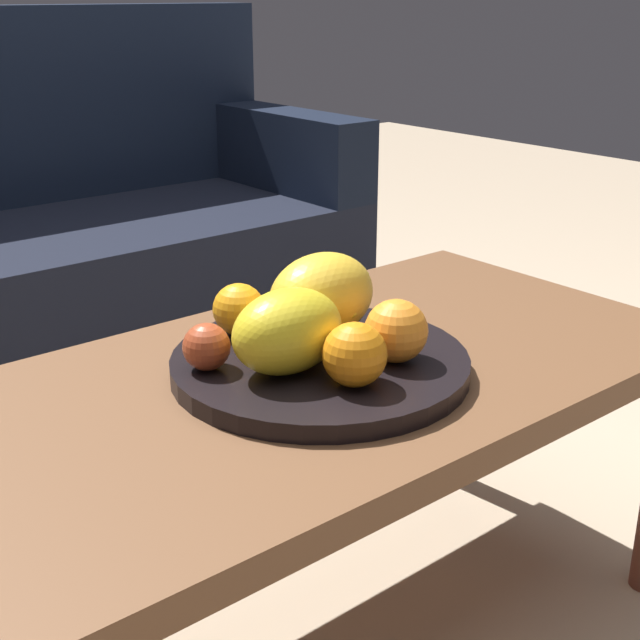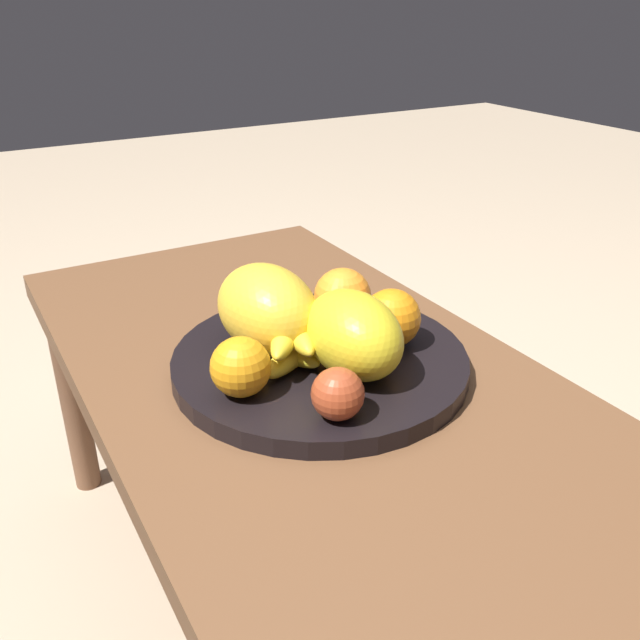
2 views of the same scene
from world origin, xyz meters
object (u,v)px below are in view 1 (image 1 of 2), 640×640
melon_smaller_beside (288,331)px  apple_front (207,347)px  melon_large_front (322,296)px  orange_left (239,309)px  fruit_bowl (320,364)px  orange_front (355,354)px  orange_right (396,331)px  coffee_table (300,409)px  couch (14,262)px  banana_bunch (304,324)px

melon_smaller_beside → apple_front: bearing=138.3°
melon_large_front → orange_left: size_ratio=2.26×
fruit_bowl → orange_front: size_ratio=4.95×
orange_left → orange_right: orange_right is taller
coffee_table → melon_large_front: 0.16m
coffee_table → orange_right: size_ratio=14.02×
couch → melon_smaller_beside: size_ratio=11.05×
melon_large_front → melon_smaller_beside: 0.13m
coffee_table → melon_smaller_beside: size_ratio=7.55×
couch → fruit_bowl: couch is taller
orange_right → melon_large_front: bearing=98.1°
orange_front → apple_front: 0.19m
orange_left → apple_front: (-0.10, -0.07, -0.01)m
fruit_bowl → orange_right: bearing=-49.0°
apple_front → fruit_bowl: bearing=-22.4°
couch → coffee_table: bearing=-93.4°
coffee_table → orange_front: 0.16m
fruit_bowl → orange_left: 0.14m
orange_left → banana_bunch: orange_left is taller
fruit_bowl → melon_large_front: bearing=48.5°
couch → fruit_bowl: size_ratio=4.30×
apple_front → banana_bunch: bearing=-5.7°
fruit_bowl → melon_large_front: size_ratio=2.39×
fruit_bowl → apple_front: apple_front is taller
fruit_bowl → orange_right: (0.07, -0.07, 0.05)m
melon_large_front → orange_left: melon_large_front is taller
couch → banana_bunch: couch is taller
couch → fruit_bowl: 1.26m
melon_smaller_beside → orange_right: melon_smaller_beside is taller
orange_left → apple_front: orange_left is taller
melon_smaller_beside → fruit_bowl: bearing=10.5°
melon_large_front → banana_bunch: bearing=-165.1°
apple_front → melon_large_front: bearing=-1.2°
fruit_bowl → orange_front: orange_front is taller
orange_front → coffee_table: bearing=90.2°
melon_large_front → orange_left: 0.12m
fruit_bowl → orange_right: 0.11m
couch → orange_front: (-0.07, -1.35, 0.22)m
banana_bunch → orange_left: bearing=117.4°
couch → orange_right: (0.02, -1.33, 0.22)m
fruit_bowl → orange_left: orange_left is taller
couch → banana_bunch: 1.23m
melon_large_front → coffee_table: bearing=-150.5°
melon_smaller_beside → apple_front: melon_smaller_beside is taller
melon_smaller_beside → orange_front: bearing=-66.5°
orange_right → apple_front: bearing=147.1°
fruit_bowl → orange_right: orange_right is taller
banana_bunch → apple_front: bearing=174.3°
coffee_table → couch: 1.25m
couch → orange_right: bearing=-89.2°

